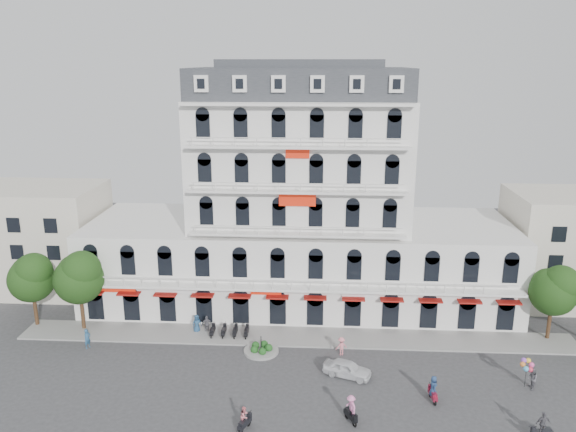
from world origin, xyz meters
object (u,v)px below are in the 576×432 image
Objects in this scene: parked_car at (347,369)px; rider_center at (351,408)px; rider_northeast at (543,426)px; rider_east at (433,389)px; balloon_vendor at (530,374)px; rider_southwest at (245,419)px.

parked_car is 6.30m from rider_center.
parked_car is 15.23m from rider_northeast.
parked_car is at bearing 56.38° from rider_east.
rider_northeast is (13.27, -7.46, 0.39)m from parked_car.
rider_northeast is 0.90× the size of balloon_vendor.
rider_northeast reaches higher than rider_southwest.
rider_southwest is 0.88× the size of rider_northeast.
balloon_vendor is at bearing -49.71° from rider_southwest.
rider_east is (14.17, 4.42, 0.13)m from rider_southwest.
rider_center is 0.91× the size of balloon_vendor.
rider_southwest is 20.93m from rider_northeast.
rider_northeast is at bearing -129.36° from rider_east.
rider_east reaches higher than rider_southwest.
rider_east is 7.21m from rider_center.
rider_southwest is at bearing -2.97° from rider_northeast.
parked_car is 7.27m from rider_east.
parked_car is 10.83m from rider_southwest.
balloon_vendor reaches higher than rider_center.
rider_east is 8.47m from balloon_vendor.
rider_northeast is at bearing -65.81° from rider_southwest.
rider_center is (-13.29, 1.17, 0.10)m from rider_northeast.
rider_southwest reaches higher than parked_car.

